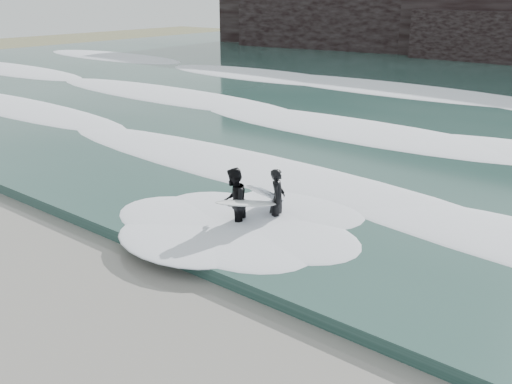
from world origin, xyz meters
TOP-DOWN VIEW (x-y plane):
  - ground at (0.00, 0.00)m, footprint 120.00×120.00m
  - foam_near at (0.00, 9.00)m, footprint 60.00×3.20m
  - foam_mid at (0.00, 16.00)m, footprint 60.00×4.00m
  - surfer_left at (-0.73, 6.12)m, footprint 1.20×2.02m
  - surfer_right at (-1.14, 5.15)m, footprint 1.29×1.90m

SIDE VIEW (x-z plane):
  - ground at x=0.00m, z-range 0.00..0.00m
  - foam_near at x=0.00m, z-range 0.30..0.50m
  - foam_mid at x=0.00m, z-range 0.30..0.54m
  - surfer_left at x=-0.73m, z-range 0.01..1.53m
  - surfer_right at x=-1.14m, z-range 0.01..1.66m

